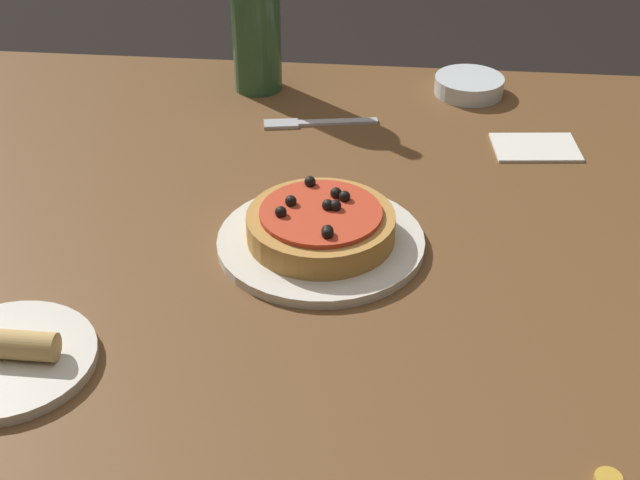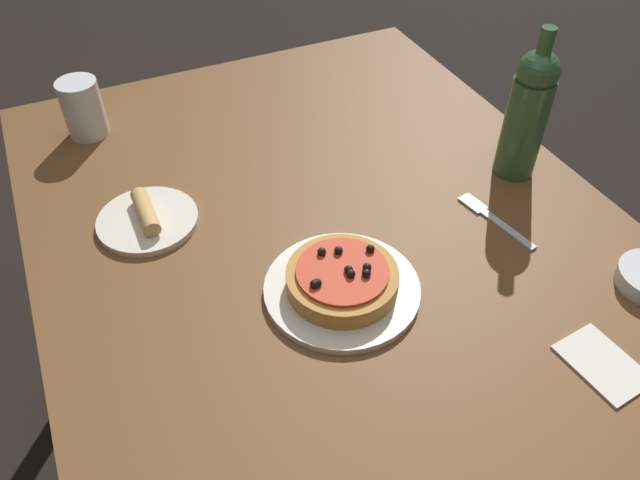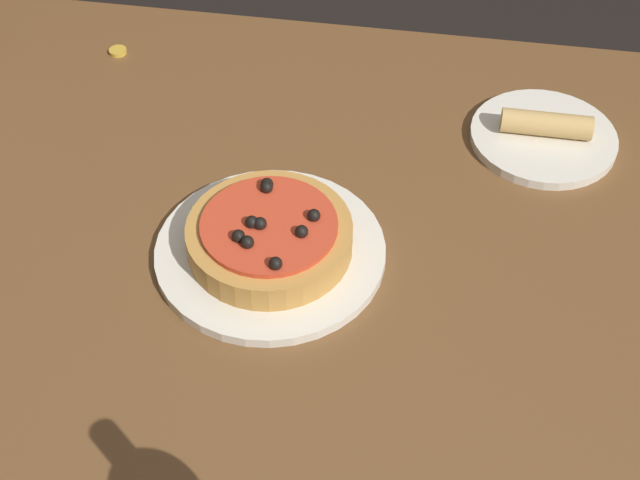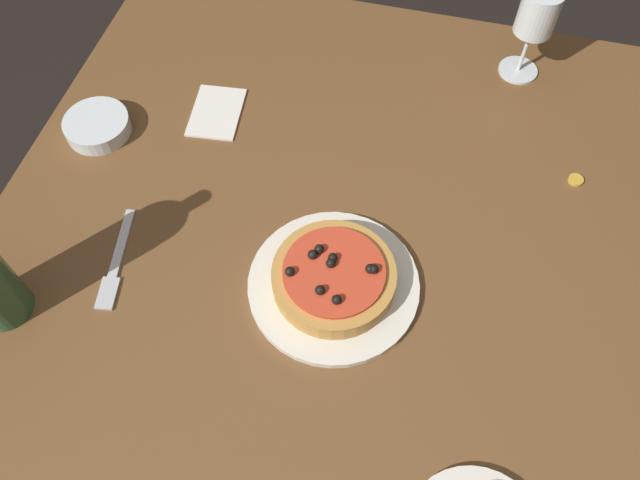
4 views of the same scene
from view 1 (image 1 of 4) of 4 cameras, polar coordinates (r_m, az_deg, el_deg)
The scene contains 9 objects.
dining_table at distance 1.17m, azimuth -3.77°, elevation -2.20°, with size 1.44×1.01×0.78m.
dinner_plate at distance 1.07m, azimuth 0.05°, elevation -0.12°, with size 0.25×0.25×0.01m.
pizza at distance 1.05m, azimuth 0.05°, elevation 1.00°, with size 0.18×0.18×0.05m.
wine_bottle at distance 1.43m, azimuth -4.15°, elevation 14.57°, with size 0.08×0.08×0.29m.
side_bowl at distance 1.47m, azimuth 9.52°, elevation 9.73°, with size 0.11×0.11×0.03m.
fork at distance 1.35m, azimuth -0.47°, elevation 7.51°, with size 0.17×0.05×0.00m.
side_plate at distance 0.95m, azimuth -19.41°, elevation -7.06°, with size 0.18×0.18×0.04m.
paper_napkin at distance 1.32m, azimuth 13.62°, elevation 5.79°, with size 0.13×0.10×0.00m.
bottle_cap at distance 0.83m, azimuth 17.96°, elevation -14.35°, with size 0.02×0.02×0.01m.
Camera 1 is at (-0.17, 0.93, 1.38)m, focal length 50.00 mm.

